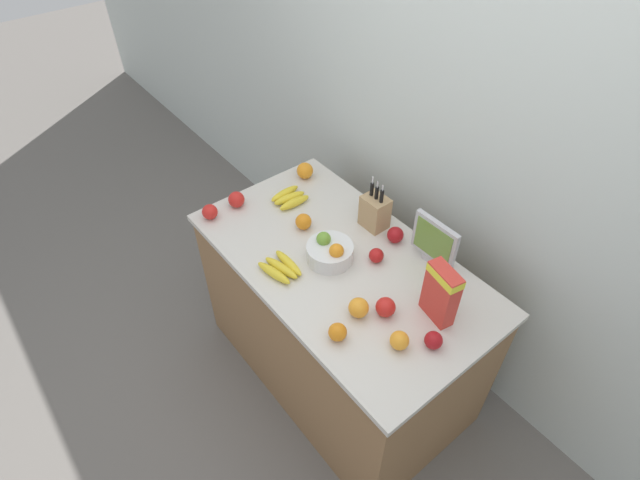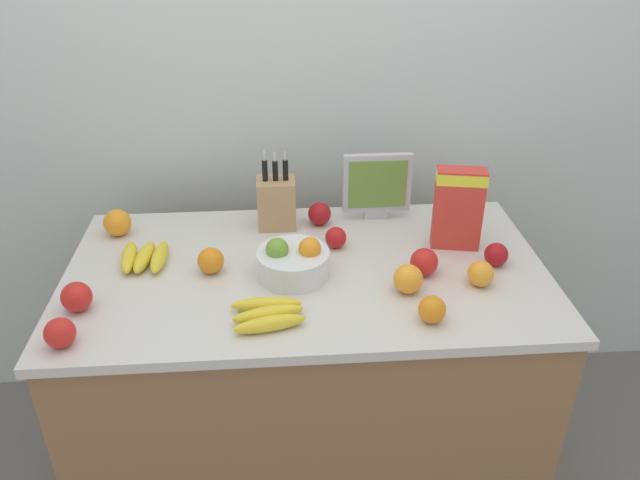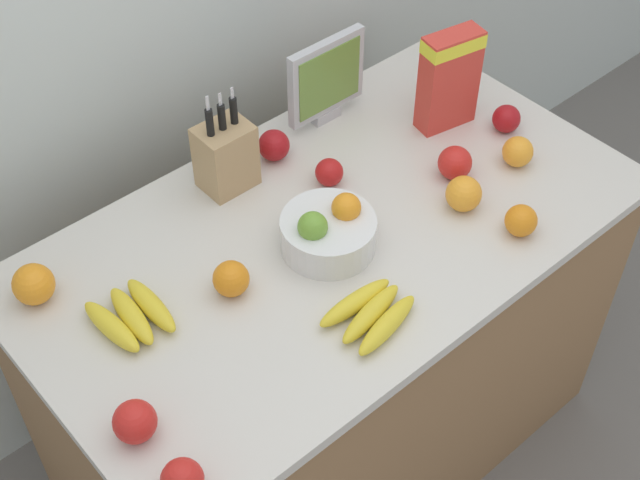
# 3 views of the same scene
# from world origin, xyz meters

# --- Properties ---
(ground_plane) EXTENTS (14.00, 14.00, 0.00)m
(ground_plane) POSITION_xyz_m (0.00, 0.00, 0.00)
(ground_plane) COLOR slate
(counter) EXTENTS (1.45, 0.81, 0.91)m
(counter) POSITION_xyz_m (0.00, 0.00, 0.45)
(counter) COLOR olive
(counter) RESTS_ON ground_plane
(knife_block) EXTENTS (0.13, 0.10, 0.28)m
(knife_block) POSITION_xyz_m (-0.08, 0.28, 0.99)
(knife_block) COLOR tan
(knife_block) RESTS_ON counter
(small_monitor) EXTENTS (0.23, 0.03, 0.24)m
(small_monitor) POSITION_xyz_m (0.26, 0.31, 1.03)
(small_monitor) COLOR #B7B7BC
(small_monitor) RESTS_ON counter
(cereal_box) EXTENTS (0.16, 0.09, 0.26)m
(cereal_box) POSITION_xyz_m (0.48, 0.10, 1.05)
(cereal_box) COLOR red
(cereal_box) RESTS_ON counter
(fruit_bowl) EXTENTS (0.21, 0.21, 0.12)m
(fruit_bowl) POSITION_xyz_m (-0.04, -0.03, 0.95)
(fruit_bowl) COLOR silver
(fruit_bowl) RESTS_ON counter
(banana_bunch_left) EXTENTS (0.15, 0.19, 0.04)m
(banana_bunch_left) POSITION_xyz_m (-0.49, 0.07, 0.93)
(banana_bunch_left) COLOR yellow
(banana_bunch_left) RESTS_ON counter
(banana_bunch_right) EXTENTS (0.20, 0.15, 0.04)m
(banana_bunch_right) POSITION_xyz_m (-0.12, -0.25, 0.93)
(banana_bunch_right) COLOR yellow
(banana_bunch_right) RESTS_ON counter
(apple_middle) EXTENTS (0.07, 0.07, 0.07)m
(apple_middle) POSITION_xyz_m (0.58, -0.02, 0.94)
(apple_middle) COLOR #A31419
(apple_middle) RESTS_ON counter
(apple_front) EXTENTS (0.08, 0.08, 0.08)m
(apple_front) POSITION_xyz_m (-0.63, -0.17, 0.95)
(apple_front) COLOR red
(apple_front) RESTS_ON counter
(apple_rear) EXTENTS (0.07, 0.07, 0.07)m
(apple_rear) POSITION_xyz_m (0.10, 0.12, 0.94)
(apple_rear) COLOR red
(apple_rear) RESTS_ON counter
(apple_rightmost) EXTENTS (0.08, 0.08, 0.08)m
(apple_rightmost) POSITION_xyz_m (-0.63, -0.32, 0.94)
(apple_rightmost) COLOR red
(apple_rightmost) RESTS_ON counter
(apple_leftmost) EXTENTS (0.08, 0.08, 0.08)m
(apple_leftmost) POSITION_xyz_m (0.06, 0.28, 0.94)
(apple_leftmost) COLOR #A31419
(apple_leftmost) RESTS_ON counter
(apple_near_bananas) EXTENTS (0.08, 0.08, 0.08)m
(apple_near_bananas) POSITION_xyz_m (0.35, -0.06, 0.95)
(apple_near_bananas) COLOR red
(apple_near_bananas) RESTS_ON counter
(orange_by_cereal) EXTENTS (0.09, 0.09, 0.09)m
(orange_by_cereal) POSITION_xyz_m (-0.61, 0.26, 0.95)
(orange_by_cereal) COLOR orange
(orange_by_cereal) RESTS_ON counter
(orange_front_center) EXTENTS (0.07, 0.07, 0.07)m
(orange_front_center) POSITION_xyz_m (0.32, -0.29, 0.94)
(orange_front_center) COLOR orange
(orange_front_center) RESTS_ON counter
(orange_mid_left) EXTENTS (0.08, 0.08, 0.08)m
(orange_mid_left) POSITION_xyz_m (0.49, -0.13, 0.94)
(orange_mid_left) COLOR orange
(orange_mid_left) RESTS_ON counter
(orange_front_left) EXTENTS (0.08, 0.08, 0.08)m
(orange_front_left) POSITION_xyz_m (0.28, -0.15, 0.95)
(orange_front_left) COLOR orange
(orange_front_left) RESTS_ON counter
(orange_mid_right) EXTENTS (0.08, 0.08, 0.08)m
(orange_mid_right) POSITION_xyz_m (-0.28, 0.00, 0.95)
(orange_mid_right) COLOR orange
(orange_mid_right) RESTS_ON counter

